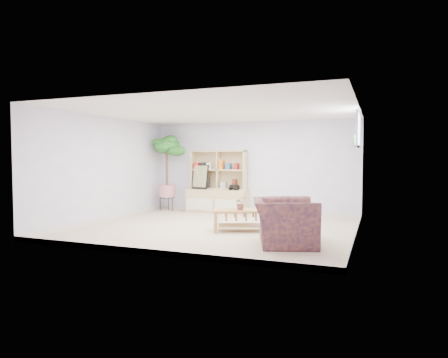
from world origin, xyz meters
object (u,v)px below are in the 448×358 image
(coffee_table, at_px, (240,220))
(armchair, at_px, (284,219))
(storage_unit, at_px, (217,182))
(floor_tree, at_px, (167,173))

(coffee_table, height_order, armchair, armchair)
(storage_unit, distance_m, coffee_table, 2.82)
(floor_tree, height_order, armchair, floor_tree)
(floor_tree, xyz_separation_m, armchair, (3.95, -3.06, -0.61))
(storage_unit, height_order, armchair, storage_unit)
(armchair, bearing_deg, floor_tree, 34.25)
(coffee_table, relative_size, floor_tree, 0.50)
(storage_unit, height_order, coffee_table, storage_unit)
(storage_unit, relative_size, coffee_table, 1.58)
(floor_tree, bearing_deg, armchair, -37.79)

